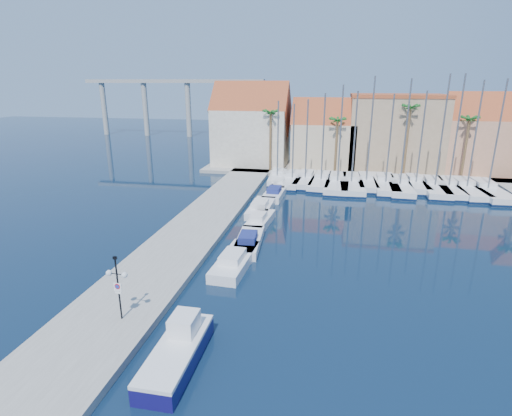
{
  "coord_description": "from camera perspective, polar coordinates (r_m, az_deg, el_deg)",
  "views": [
    {
      "loc": [
        3.67,
        -19.08,
        13.77
      ],
      "look_at": [
        -2.86,
        14.34,
        3.0
      ],
      "focal_mm": 28.0,
      "sensor_mm": 36.0,
      "label": 1
    }
  ],
  "objects": [
    {
      "name": "ground",
      "position": [
        23.82,
        0.15,
        -17.78
      ],
      "size": [
        260.0,
        260.0,
        0.0
      ],
      "primitive_type": "plane",
      "color": "#081D32",
      "rests_on": "ground"
    },
    {
      "name": "quay_west",
      "position": [
        37.48,
        -9.52,
        -3.85
      ],
      "size": [
        6.0,
        77.0,
        0.5
      ],
      "primitive_type": "cube",
      "color": "gray",
      "rests_on": "ground"
    },
    {
      "name": "shore_north",
      "position": [
        68.72,
        16.2,
        5.51
      ],
      "size": [
        54.0,
        16.0,
        0.5
      ],
      "primitive_type": "cube",
      "color": "gray",
      "rests_on": "ground"
    },
    {
      "name": "lamp_post",
      "position": [
        24.32,
        -19.22,
        -9.47
      ],
      "size": [
        1.36,
        0.43,
        4.0
      ],
      "rotation": [
        0.0,
        0.0,
        -0.07
      ],
      "color": "black",
      "rests_on": "quay_west"
    },
    {
      "name": "fishing_boat",
      "position": [
        21.95,
        -11.1,
        -19.36
      ],
      "size": [
        2.03,
        6.1,
        2.13
      ],
      "rotation": [
        0.0,
        0.0,
        -0.0
      ],
      "color": "#120D51",
      "rests_on": "ground"
    },
    {
      "name": "motorboat_west_0",
      "position": [
        31.41,
        -3.04,
        -7.46
      ],
      "size": [
        2.63,
        7.07,
        1.4
      ],
      "rotation": [
        0.0,
        0.0,
        -0.06
      ],
      "color": "white",
      "rests_on": "ground"
    },
    {
      "name": "motorboat_west_1",
      "position": [
        34.95,
        -1.03,
        -4.76
      ],
      "size": [
        2.45,
        6.47,
        1.4
      ],
      "rotation": [
        0.0,
        0.0,
        0.07
      ],
      "color": "white",
      "rests_on": "ground"
    },
    {
      "name": "motorboat_west_2",
      "position": [
        40.07,
        0.55,
        -1.78
      ],
      "size": [
        2.32,
        5.96,
        1.4
      ],
      "rotation": [
        0.0,
        0.0,
        -0.08
      ],
      "color": "white",
      "rests_on": "ground"
    },
    {
      "name": "motorboat_west_3",
      "position": [
        44.18,
        0.7,
        0.08
      ],
      "size": [
        2.32,
        7.03,
        1.4
      ],
      "rotation": [
        0.0,
        0.0,
        -0.01
      ],
      "color": "white",
      "rests_on": "ground"
    },
    {
      "name": "motorboat_west_4",
      "position": [
        50.06,
        2.72,
        2.17
      ],
      "size": [
        2.4,
        6.81,
        1.4
      ],
      "rotation": [
        0.0,
        0.0,
        -0.04
      ],
      "color": "white",
      "rests_on": "ground"
    },
    {
      "name": "motorboat_west_5",
      "position": [
        54.3,
        3.36,
        3.38
      ],
      "size": [
        2.01,
        5.83,
        1.4
      ],
      "rotation": [
        0.0,
        0.0,
        0.03
      ],
      "color": "white",
      "rests_on": "ground"
    },
    {
      "name": "motorboat_west_6",
      "position": [
        58.21,
        4.21,
        4.33
      ],
      "size": [
        2.87,
        7.12,
        1.4
      ],
      "rotation": [
        0.0,
        0.0,
        0.09
      ],
      "color": "white",
      "rests_on": "ground"
    },
    {
      "name": "sailboat_0",
      "position": [
        58.02,
        3.1,
        4.4
      ],
      "size": [
        2.67,
        8.52,
        11.34
      ],
      "rotation": [
        0.0,
        0.0,
        0.05
      ],
      "color": "white",
      "rests_on": "ground"
    },
    {
      "name": "sailboat_1",
      "position": [
        56.88,
        5.29,
        4.06
      ],
      "size": [
        3.19,
        9.76,
        11.03
      ],
      "rotation": [
        0.0,
        0.0,
        -0.07
      ],
      "color": "white",
      "rests_on": "ground"
    },
    {
      "name": "sailboat_2",
      "position": [
        57.21,
        7.11,
        4.08
      ],
      "size": [
        3.11,
        9.83,
        11.6
      ],
      "rotation": [
        0.0,
        0.0,
        -0.06
      ],
      "color": "white",
      "rests_on": "ground"
    },
    {
      "name": "sailboat_3",
      "position": [
        56.65,
        9.35,
        3.85
      ],
      "size": [
        3.63,
        10.6,
        12.4
      ],
      "rotation": [
        0.0,
        0.0,
        -0.09
      ],
      "color": "white",
      "rests_on": "ground"
    },
    {
      "name": "sailboat_4",
      "position": [
        56.02,
        11.57,
        3.57
      ],
      "size": [
        3.63,
        11.82,
        13.47
      ],
      "rotation": [
        0.0,
        0.0,
        -0.05
      ],
      "color": "white",
      "rests_on": "ground"
    },
    {
      "name": "sailboat_5",
      "position": [
        56.16,
        13.4,
        3.47
      ],
      "size": [
        3.41,
        11.84,
        12.72
      ],
      "rotation": [
        0.0,
        0.0,
        0.03
      ],
      "color": "white",
      "rests_on": "ground"
    },
    {
      "name": "sailboat_6",
      "position": [
        57.37,
        15.4,
        3.66
      ],
      "size": [
        2.97,
        9.76,
        14.53
      ],
      "rotation": [
        0.0,
        0.0,
        0.04
      ],
      "color": "white",
      "rests_on": "ground"
    },
    {
      "name": "sailboat_7",
      "position": [
        57.22,
        17.94,
        3.35
      ],
      "size": [
        3.13,
        11.48,
        12.38
      ],
      "rotation": [
        0.0,
        0.0,
        -0.01
      ],
      "color": "white",
      "rests_on": "ground"
    },
    {
      "name": "sailboat_8",
      "position": [
        56.69,
        19.78,
        3.06
      ],
      "size": [
        3.29,
        11.14,
        14.24
      ],
      "rotation": [
        0.0,
        0.0,
        -0.03
      ],
      "color": "white",
      "rests_on": "ground"
    },
    {
      "name": "sailboat_9",
      "position": [
        58.39,
        21.74,
        3.26
      ],
      "size": [
        3.0,
        9.36,
        12.77
      ],
      "rotation": [
        0.0,
        0.0,
        0.06
      ],
      "color": "white",
      "rests_on": "ground"
    },
    {
      "name": "sailboat_10",
      "position": [
        57.8,
        24.06,
        2.83
      ],
      "size": [
        3.47,
        11.22,
        14.75
      ],
      "rotation": [
        0.0,
        0.0,
        -0.05
      ],
      "color": "white",
      "rests_on": "ground"
    },
    {
      "name": "sailboat_11",
      "position": [
        58.11,
        25.67,
        2.7
      ],
      "size": [
        2.89,
        10.45,
        14.77
      ],
      "rotation": [
        0.0,
        0.0,
        -0.01
      ],
      "color": "white",
      "rests_on": "ground"
    },
    {
      "name": "sailboat_12",
      "position": [
        58.8,
        27.65,
        2.56
      ],
      "size": [
        3.83,
        11.54,
        14.05
      ],
      "rotation": [
        0.0,
        0.0,
        0.07
      ],
      "color": "white",
      "rests_on": "ground"
    },
    {
      "name": "sailboat_13",
      "position": [
        59.12,
        29.94,
        2.28
      ],
      "size": [
        3.83,
        12.04,
        14.2
      ],
      "rotation": [
        0.0,
        0.0,
        0.06
      ],
      "color": "white",
      "rests_on": "ground"
    },
    {
      "name": "building_0",
      "position": [
        67.87,
        -0.63,
        11.42
      ],
      "size": [
        12.3,
        9.0,
        13.5
      ],
      "color": "beige",
      "rests_on": "shore_north"
    },
    {
      "name": "building_1",
      "position": [
        66.64,
        9.68,
        10.0
      ],
      "size": [
        10.3,
        8.0,
        11.0
      ],
      "color": "#CCB490",
      "rests_on": "shore_north"
    },
    {
      "name": "building_2",
      "position": [
        68.14,
        19.18,
        10.27
      ],
      "size": [
        14.2,
        10.2,
        11.5
      ],
      "color": "tan",
      "rests_on": "shore_north"
    },
    {
      "name": "building_3",
      "position": [
        69.89,
        29.13,
        8.87
      ],
      "size": [
        10.3,
        8.0,
        12.0
      ],
      "color": "tan",
      "rests_on": "shore_north"
    },
    {
      "name": "palm_0",
      "position": [
        62.02,
        2.12,
        13.2
      ],
      "size": [
        2.6,
        2.6,
        10.15
      ],
      "color": "brown",
      "rests_on": "shore_north"
    },
    {
      "name": "palm_1",
      "position": [
        61.34,
        11.58,
        11.94
      ],
      "size": [
        2.6,
        2.6,
        9.15
      ],
      "color": "brown",
      "rests_on": "shore_north"
    },
    {
      "name": "palm_2",
      "position": [
        62.06,
        21.18,
        12.94
      ],
      "size": [
        2.6,
        2.6,
        11.15
      ],
      "color": "brown",
      "rests_on": "shore_north"
    },
    {
      "name": "palm_3",
      "position": [
        63.98,
        28.22,
        10.9
      ],
      "size": [
        2.6,
        2.6,
        9.65
      ],
      "color": "brown",
      "rests_on": "shore_north"
    },
    {
      "name": "viaduct",
      "position": [
        109.8,
        -12.3,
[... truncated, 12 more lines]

